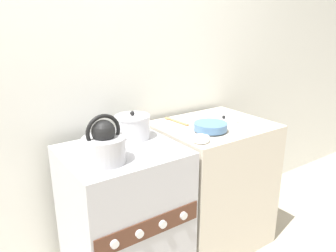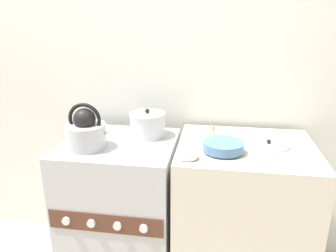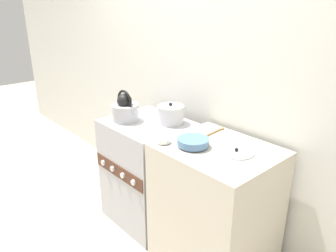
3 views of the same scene
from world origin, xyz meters
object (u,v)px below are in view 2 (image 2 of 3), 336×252
Objects in this scene: kettle at (86,132)px; cooking_pot at (148,124)px; stove at (122,210)px; enamel_bowl at (223,146)px; small_ceramic_bowl at (188,155)px; loose_pot_lid at (269,144)px.

kettle reaches higher than cooking_pot.
stove is 0.56m from cooking_pot.
enamel_bowl is (0.74, 0.03, -0.05)m from kettle.
stove is at bearing 35.89° from kettle.
small_ceramic_bowl is at bearing -49.09° from cooking_pot.
stove is at bearing -176.01° from loose_pot_lid.
small_ceramic_bowl is 0.44× the size of loose_pot_lid.
small_ceramic_bowl is (0.27, -0.32, -0.04)m from cooking_pot.
stove is at bearing 172.57° from enamel_bowl.
enamel_bowl is 0.93× the size of loose_pot_lid.
cooking_pot is 0.49m from enamel_bowl.
kettle is 1.00m from loose_pot_lid.
small_ceramic_bowl reaches higher than stove.
stove is 9.14× the size of small_ceramic_bowl.
kettle is at bearing -170.64° from loose_pot_lid.
kettle is 1.17× the size of loose_pot_lid.
cooking_pot reaches higher than enamel_bowl.
loose_pot_lid is (0.25, 0.14, -0.03)m from enamel_bowl.
loose_pot_lid is (0.42, 0.25, -0.01)m from small_ceramic_bowl.
cooking_pot is at bearing 155.27° from enamel_bowl.
cooking_pot is at bearing 130.91° from small_ceramic_bowl.
stove is 4.27× the size of enamel_bowl.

